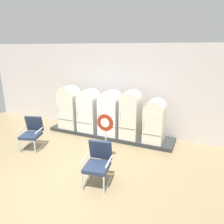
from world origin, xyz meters
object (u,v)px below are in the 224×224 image
(sign_stand, at_px, (105,137))
(refrigerator_2, at_px, (110,112))
(refrigerator_3, at_px, (131,113))
(refrigerator_0, at_px, (69,106))
(refrigerator_4, at_px, (155,120))
(armchair_right, at_px, (98,161))
(armchair_left, at_px, (32,132))
(refrigerator_1, at_px, (89,109))

(sign_stand, bearing_deg, refrigerator_2, 109.51)
(refrigerator_2, bearing_deg, refrigerator_3, -0.55)
(refrigerator_0, height_order, sign_stand, refrigerator_0)
(refrigerator_0, xyz_separation_m, refrigerator_4, (3.22, 0.04, -0.10))
(armchair_right, xyz_separation_m, sign_stand, (-0.33, 1.09, 0.12))
(refrigerator_0, distance_m, armchair_left, 1.78)
(refrigerator_1, bearing_deg, refrigerator_0, -177.98)
(refrigerator_0, bearing_deg, refrigerator_4, 0.74)
(refrigerator_3, distance_m, refrigerator_4, 0.82)
(armchair_left, height_order, armchair_right, same)
(refrigerator_1, xyz_separation_m, refrigerator_2, (0.84, -0.00, 0.02))
(refrigerator_4, bearing_deg, armchair_left, -153.12)
(refrigerator_3, distance_m, armchair_left, 3.20)
(refrigerator_0, xyz_separation_m, refrigerator_2, (1.66, 0.03, -0.02))
(refrigerator_2, bearing_deg, refrigerator_1, 179.76)
(refrigerator_2, relative_size, sign_stand, 1.17)
(refrigerator_1, relative_size, armchair_left, 1.53)
(sign_stand, bearing_deg, armchair_right, -73.09)
(refrigerator_3, bearing_deg, refrigerator_1, 179.62)
(refrigerator_1, height_order, refrigerator_4, refrigerator_1)
(refrigerator_2, bearing_deg, sign_stand, -70.49)
(refrigerator_1, height_order, refrigerator_3, refrigerator_3)
(refrigerator_1, bearing_deg, sign_stand, -46.74)
(refrigerator_1, bearing_deg, armchair_right, -56.38)
(refrigerator_0, distance_m, refrigerator_2, 1.66)
(refrigerator_2, xyz_separation_m, sign_stand, (0.50, -1.42, -0.29))
(refrigerator_0, relative_size, armchair_left, 1.60)
(refrigerator_1, relative_size, refrigerator_4, 1.09)
(refrigerator_3, bearing_deg, sign_stand, -99.94)
(refrigerator_3, xyz_separation_m, sign_stand, (-0.25, -1.42, -0.33))
(sign_stand, bearing_deg, refrigerator_0, 147.18)
(refrigerator_0, bearing_deg, armchair_left, -98.00)
(refrigerator_3, bearing_deg, armchair_left, -146.88)
(refrigerator_3, height_order, sign_stand, refrigerator_3)
(refrigerator_2, bearing_deg, armchair_right, -71.61)
(refrigerator_2, xyz_separation_m, armchair_right, (0.84, -2.51, -0.41))
(refrigerator_3, relative_size, armchair_right, 1.63)
(refrigerator_3, bearing_deg, armchair_right, -88.09)
(refrigerator_4, relative_size, armchair_right, 1.40)
(armchair_right, bearing_deg, armchair_left, 164.21)
(refrigerator_1, height_order, armchair_right, refrigerator_1)
(refrigerator_4, height_order, armchair_right, refrigerator_4)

